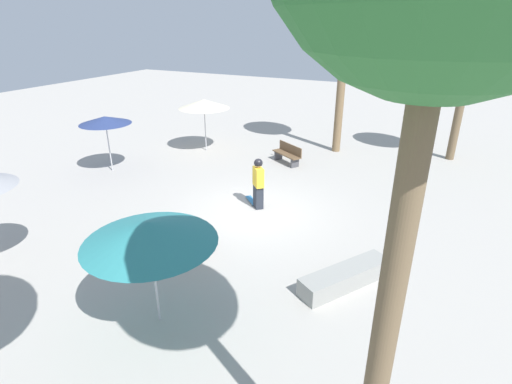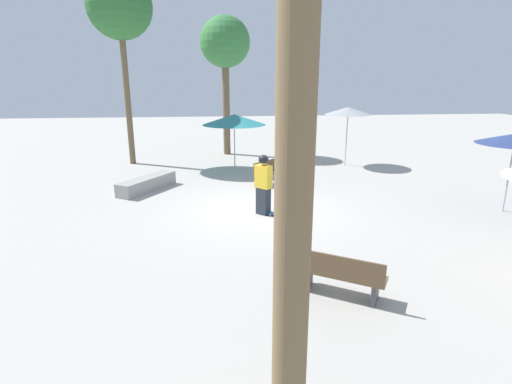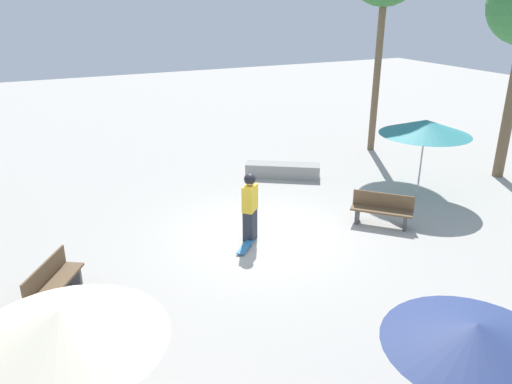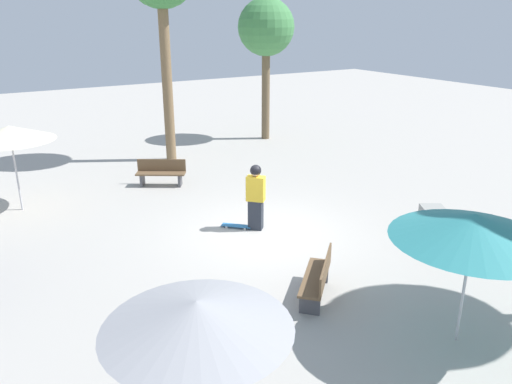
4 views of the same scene
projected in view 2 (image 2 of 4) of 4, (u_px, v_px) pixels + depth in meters
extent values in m
plane|color=#ADA8A0|center=(261.00, 210.00, 11.99)|extent=(60.00, 60.00, 0.00)
cube|color=#282D38|center=(263.00, 201.00, 11.57)|extent=(0.44, 0.44, 0.79)
cube|color=yellow|center=(263.00, 177.00, 11.37)|extent=(0.51, 0.51, 0.66)
sphere|color=tan|center=(264.00, 161.00, 11.24)|extent=(0.26, 0.26, 0.26)
sphere|color=black|center=(264.00, 160.00, 11.23)|extent=(0.29, 0.29, 0.29)
cube|color=teal|center=(279.00, 215.00, 11.41)|extent=(0.71, 0.70, 0.02)
cylinder|color=silver|center=(288.00, 217.00, 11.33)|extent=(0.06, 0.06, 0.05)
cylinder|color=silver|center=(284.00, 219.00, 11.20)|extent=(0.06, 0.06, 0.05)
cylinder|color=silver|center=(274.00, 213.00, 11.63)|extent=(0.06, 0.06, 0.05)
cylinder|color=silver|center=(270.00, 215.00, 11.50)|extent=(0.06, 0.06, 0.05)
cube|color=gray|center=(147.00, 184.00, 14.06)|extent=(1.84, 2.42, 0.46)
cube|color=#47474C|center=(308.00, 277.00, 7.56)|extent=(0.28, 0.38, 0.40)
cube|color=#47474C|center=(375.00, 292.00, 7.03)|extent=(0.28, 0.38, 0.40)
cube|color=brown|center=(341.00, 273.00, 7.23)|extent=(1.59, 1.22, 0.05)
cube|color=brown|center=(339.00, 267.00, 6.99)|extent=(1.38, 0.89, 0.40)
cube|color=#47474C|center=(281.00, 175.00, 15.50)|extent=(0.33, 0.34, 0.40)
cube|color=#47474C|center=(261.00, 181.00, 14.58)|extent=(0.33, 0.34, 0.40)
cube|color=brown|center=(272.00, 172.00, 14.98)|extent=(1.45, 1.43, 0.05)
cube|color=brown|center=(267.00, 165.00, 15.04)|extent=(1.18, 1.14, 0.40)
cylinder|color=#B7B7BC|center=(346.00, 138.00, 17.78)|extent=(0.05, 0.05, 2.48)
cone|color=#99999E|center=(348.00, 111.00, 17.45)|extent=(2.04, 2.04, 0.32)
cylinder|color=#B7B7BC|center=(235.00, 144.00, 16.96)|extent=(0.05, 0.05, 2.21)
cone|color=teal|center=(234.00, 120.00, 16.67)|extent=(2.66, 2.66, 0.44)
cylinder|color=#B7B7BC|center=(509.00, 175.00, 11.60)|extent=(0.05, 0.05, 2.22)
cylinder|color=brown|center=(226.00, 104.00, 20.10)|extent=(0.35, 0.35, 5.13)
sphere|color=#387A3D|center=(225.00, 42.00, 19.29)|extent=(2.45, 2.45, 2.45)
cylinder|color=brown|center=(127.00, 94.00, 17.64)|extent=(0.26, 0.26, 6.30)
sphere|color=#2D6B33|center=(119.00, 6.00, 16.66)|extent=(2.74, 2.74, 2.74)
cylinder|color=brown|center=(295.00, 150.00, 3.67)|extent=(0.38, 0.38, 6.41)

